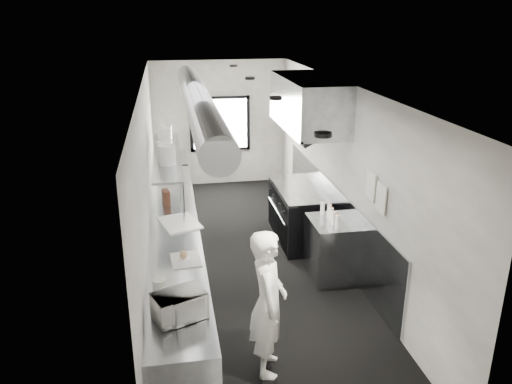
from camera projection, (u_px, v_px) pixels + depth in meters
name	position (u px, v px, depth m)	size (l,w,h in m)	color
floor	(248.00, 261.00, 8.17)	(3.00, 8.00, 0.01)	black
ceiling	(247.00, 85.00, 7.23)	(3.00, 8.00, 0.01)	silver
wall_back	(220.00, 124.00, 11.41)	(3.00, 0.02, 2.80)	silver
wall_front	(328.00, 334.00, 3.99)	(3.00, 0.02, 2.80)	silver
wall_left	(147.00, 184.00, 7.46)	(0.02, 8.00, 2.80)	silver
wall_right	(342.00, 173.00, 7.95)	(0.02, 8.00, 2.80)	silver
wall_cladding	(332.00, 216.00, 8.51)	(0.03, 5.50, 1.10)	gray
hvac_duct	(197.00, 99.00, 7.57)	(0.40, 0.40, 6.40)	gray
service_window	(220.00, 124.00, 11.38)	(1.36, 0.05, 1.25)	white
exhaust_hood	(308.00, 103.00, 8.19)	(0.81, 2.20, 0.88)	gray
prep_counter	(176.00, 255.00, 7.37)	(0.70, 6.00, 0.90)	gray
pass_shelf	(167.00, 156.00, 8.39)	(0.45, 3.00, 0.68)	gray
range	(301.00, 213.00, 8.83)	(0.88, 1.60, 0.94)	black
bottle_station	(332.00, 249.00, 7.56)	(0.65, 0.80, 0.90)	gray
far_work_table	(171.00, 177.00, 10.80)	(0.70, 1.20, 0.90)	gray
notice_sheet_a	(371.00, 186.00, 6.76)	(0.02, 0.28, 0.38)	white
notice_sheet_b	(381.00, 198.00, 6.45)	(0.02, 0.28, 0.38)	white
line_cook	(268.00, 303.00, 5.44)	(0.62, 0.40, 1.69)	white
microwave	(179.00, 306.00, 5.04)	(0.46, 0.35, 0.28)	white
deli_tub_a	(167.00, 294.00, 5.40)	(0.15, 0.15, 0.11)	beige
deli_tub_b	(159.00, 284.00, 5.61)	(0.15, 0.15, 0.11)	beige
newspaper	(186.00, 260.00, 6.25)	(0.36, 0.45, 0.01)	white
small_plate	(184.00, 259.00, 6.28)	(0.17, 0.17, 0.01)	white
pastry	(183.00, 254.00, 6.26)	(0.10, 0.10, 0.10)	tan
cutting_board	(180.00, 223.00, 7.33)	(0.49, 0.66, 0.02)	white
knife_block	(166.00, 197.00, 8.05)	(0.09, 0.20, 0.22)	#552C1E
plate_stack_a	(167.00, 155.00, 7.76)	(0.26, 0.26, 0.30)	white
plate_stack_b	(165.00, 152.00, 7.92)	(0.24, 0.24, 0.31)	white
plate_stack_c	(164.00, 141.00, 8.55)	(0.22, 0.22, 0.32)	white
plate_stack_d	(166.00, 134.00, 8.99)	(0.22, 0.22, 0.33)	white
squeeze_bottle_a	(338.00, 222.00, 7.14)	(0.07, 0.07, 0.20)	white
squeeze_bottle_b	(333.00, 218.00, 7.27)	(0.06, 0.06, 0.19)	white
squeeze_bottle_c	(331.00, 214.00, 7.39)	(0.07, 0.07, 0.20)	white
squeeze_bottle_d	(329.00, 211.00, 7.53)	(0.07, 0.07, 0.20)	white
squeeze_bottle_e	(323.00, 208.00, 7.63)	(0.07, 0.07, 0.20)	white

